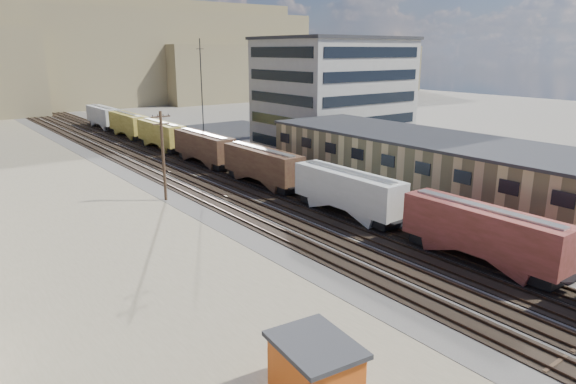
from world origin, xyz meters
TOP-DOWN VIEW (x-y plane):
  - ballast_bed at (0.00, 50.00)m, footprint 18.00×200.00m
  - dirt_yard at (-20.00, 40.00)m, footprint 24.00×180.00m
  - asphalt_lot at (22.00, 35.00)m, footprint 26.00×120.00m
  - rail_tracks at (-0.55, 50.00)m, footprint 11.40×200.00m
  - freight_train at (3.80, 48.35)m, footprint 3.00×119.74m
  - warehouse at (14.98, 25.00)m, footprint 12.40×40.40m
  - office_tower at (27.95, 54.95)m, footprint 22.60×18.60m
  - utility_pole_north at (-8.50, 42.00)m, footprint 2.20×0.32m
  - radio_mast at (6.00, 60.00)m, footprint 1.20×0.16m
  - hills_north at (0.17, 167.92)m, footprint 265.00×80.00m
  - maintenance_shed at (-17.13, 5.58)m, footprint 3.81×4.69m
  - parked_car_blue at (20.85, 54.76)m, footprint 5.05×5.47m
  - parked_car_far at (33.41, 52.87)m, footprint 2.53×5.13m

SIDE VIEW (x-z plane):
  - dirt_yard at x=-20.00m, z-range 0.00..0.03m
  - asphalt_lot at x=22.00m, z-range 0.00..0.04m
  - ballast_bed at x=0.00m, z-range 0.00..0.06m
  - rail_tracks at x=-0.55m, z-range -0.01..0.23m
  - parked_car_blue at x=20.85m, z-range 0.00..1.42m
  - parked_car_far at x=33.41m, z-range 0.00..1.68m
  - maintenance_shed at x=-17.13m, z-range 0.04..3.23m
  - freight_train at x=3.80m, z-range 0.56..5.02m
  - warehouse at x=14.98m, z-range 0.03..7.28m
  - utility_pole_north at x=-8.50m, z-range 0.30..10.30m
  - radio_mast at x=6.00m, z-range 0.12..18.12m
  - office_tower at x=27.95m, z-range 0.04..18.49m
  - hills_north at x=0.17m, z-range -1.90..30.10m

